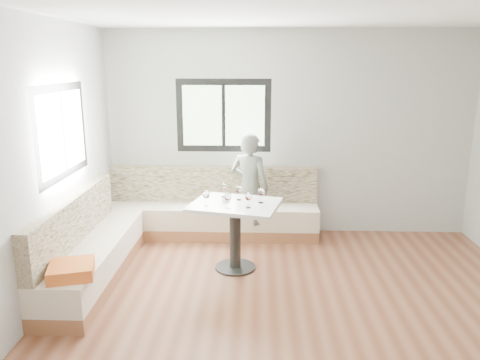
# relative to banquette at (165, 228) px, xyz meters

# --- Properties ---
(room) EXTENTS (5.01, 5.01, 2.81)m
(room) POSITION_rel_banquette_xyz_m (1.51, -1.54, 1.08)
(room) COLOR brown
(room) RESTS_ON ground
(banquette) EXTENTS (2.90, 2.80, 0.95)m
(banquette) POSITION_rel_banquette_xyz_m (0.00, 0.00, 0.00)
(banquette) COLOR #995D3A
(banquette) RESTS_ON ground
(table) EXTENTS (1.12, 0.96, 0.80)m
(table) POSITION_rel_banquette_xyz_m (0.91, -0.44, 0.27)
(table) COLOR black
(table) RESTS_ON ground
(person) EXTENTS (0.63, 0.54, 1.48)m
(person) POSITION_rel_banquette_xyz_m (1.06, 0.47, 0.41)
(person) COLOR slate
(person) RESTS_ON ground
(olive_ramekin) EXTENTS (0.09, 0.09, 0.04)m
(olive_ramekin) POSITION_rel_banquette_xyz_m (0.80, -0.37, 0.49)
(olive_ramekin) COLOR white
(olive_ramekin) RESTS_ON table
(wine_glass_a) EXTENTS (0.08, 0.08, 0.18)m
(wine_glass_a) POSITION_rel_banquette_xyz_m (0.59, -0.55, 0.59)
(wine_glass_a) COLOR white
(wine_glass_a) RESTS_ON table
(wine_glass_b) EXTENTS (0.08, 0.08, 0.18)m
(wine_glass_b) POSITION_rel_banquette_xyz_m (0.84, -0.63, 0.59)
(wine_glass_b) COLOR white
(wine_glass_b) RESTS_ON table
(wine_glass_c) EXTENTS (0.08, 0.08, 0.18)m
(wine_glass_c) POSITION_rel_banquette_xyz_m (1.06, -0.61, 0.59)
(wine_glass_c) COLOR white
(wine_glass_c) RESTS_ON table
(wine_glass_d) EXTENTS (0.08, 0.08, 0.18)m
(wine_glass_d) POSITION_rel_banquette_xyz_m (0.95, -0.31, 0.59)
(wine_glass_d) COLOR white
(wine_glass_d) RESTS_ON table
(wine_glass_e) EXTENTS (0.08, 0.08, 0.18)m
(wine_glass_e) POSITION_rel_banquette_xyz_m (1.20, -0.42, 0.59)
(wine_glass_e) COLOR white
(wine_glass_e) RESTS_ON table
(wine_glass_f) EXTENTS (0.08, 0.08, 0.18)m
(wine_glass_f) POSITION_rel_banquette_xyz_m (0.76, -0.20, 0.59)
(wine_glass_f) COLOR white
(wine_glass_f) RESTS_ON table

